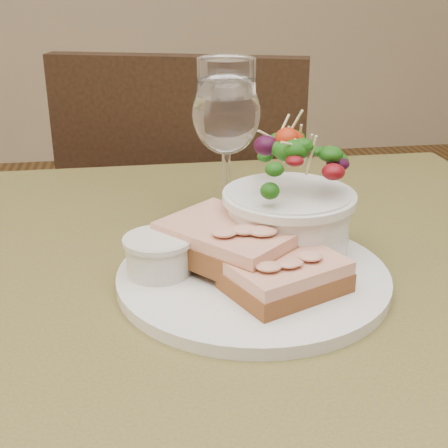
{
  "coord_description": "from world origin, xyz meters",
  "views": [
    {
      "loc": [
        -0.08,
        -0.51,
        1.03
      ],
      "look_at": [
        -0.0,
        0.01,
        0.81
      ],
      "focal_mm": 50.0,
      "sensor_mm": 36.0,
      "label": 1
    }
  ],
  "objects": [
    {
      "name": "cafe_table",
      "position": [
        0.0,
        0.0,
        0.65
      ],
      "size": [
        0.8,
        0.8,
        0.75
      ],
      "color": "#4F4622",
      "rests_on": "ground"
    },
    {
      "name": "chair_far",
      "position": [
        0.04,
        0.65,
        0.29
      ],
      "size": [
        0.52,
        0.52,
        0.9
      ],
      "rotation": [
        0.0,
        0.0,
        2.85
      ],
      "color": "black",
      "rests_on": "ground"
    },
    {
      "name": "dinner_plate",
      "position": [
        0.03,
        0.0,
        0.76
      ],
      "size": [
        0.26,
        0.26,
        0.01
      ],
      "primitive_type": "cylinder",
      "color": "white",
      "rests_on": "cafe_table"
    },
    {
      "name": "sandwich_front",
      "position": [
        0.05,
        -0.04,
        0.78
      ],
      "size": [
        0.12,
        0.11,
        0.03
      ],
      "rotation": [
        0.0,
        0.0,
        0.42
      ],
      "color": "#532E16",
      "rests_on": "dinner_plate"
    },
    {
      "name": "sandwich_back",
      "position": [
        0.01,
        0.02,
        0.79
      ],
      "size": [
        0.15,
        0.16,
        0.03
      ],
      "rotation": [
        0.0,
        0.0,
        -0.85
      ],
      "color": "#532E16",
      "rests_on": "dinner_plate"
    },
    {
      "name": "ramekin",
      "position": [
        -0.06,
        0.02,
        0.78
      ],
      "size": [
        0.06,
        0.06,
        0.04
      ],
      "color": "silver",
      "rests_on": "dinner_plate"
    },
    {
      "name": "salad_bowl",
      "position": [
        0.07,
        0.05,
        0.82
      ],
      "size": [
        0.12,
        0.12,
        0.13
      ],
      "color": "white",
      "rests_on": "dinner_plate"
    },
    {
      "name": "garnish",
      "position": [
        -0.05,
        0.07,
        0.77
      ],
      "size": [
        0.05,
        0.04,
        0.02
      ],
      "color": "#0A3309",
      "rests_on": "dinner_plate"
    },
    {
      "name": "wine_glass",
      "position": [
        0.02,
        0.16,
        0.87
      ],
      "size": [
        0.08,
        0.08,
        0.18
      ],
      "color": "white",
      "rests_on": "cafe_table"
    }
  ]
}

